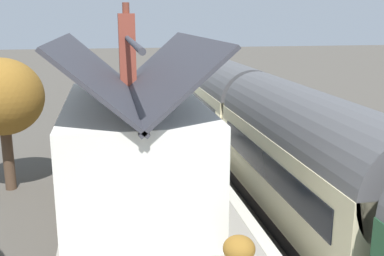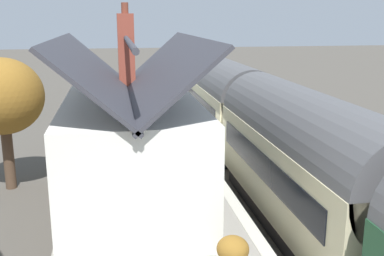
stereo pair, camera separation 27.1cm
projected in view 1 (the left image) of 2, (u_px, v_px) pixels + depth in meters
name	position (u px, v px, depth m)	size (l,w,h in m)	color
ground_plane	(228.00, 170.00, 19.38)	(160.00, 160.00, 0.00)	#4C473F
platform	(142.00, 166.00, 18.61)	(32.00, 5.32, 0.85)	gray
platform_edge_coping	(201.00, 153.00, 18.96)	(32.00, 0.36, 0.02)	beige
rail_near	(264.00, 167.00, 19.65)	(52.00, 0.08, 0.14)	gray
rail_far	(232.00, 169.00, 19.39)	(52.00, 0.08, 0.14)	gray
train	(297.00, 152.00, 14.35)	(31.26, 2.73, 4.32)	black
station_building	(134.00, 146.00, 13.80)	(8.18, 4.17, 6.03)	white
bench_platform_end	(138.00, 104.00, 27.23)	(1.41, 0.47, 0.88)	teal
bench_mid_platform	(135.00, 98.00, 29.10)	(1.41, 0.47, 0.88)	teal
planter_by_door	(112.00, 125.00, 22.03)	(0.58, 0.58, 0.82)	gray
planter_edge_far	(239.00, 252.00, 9.99)	(0.72, 0.72, 0.87)	gray
planter_bench_left	(135.00, 134.00, 20.08)	(0.67, 0.67, 0.93)	gray
planter_edge_near	(121.00, 105.00, 26.67)	(0.61, 0.61, 0.93)	teal
lamp_post_platform	(161.00, 75.00, 25.04)	(0.32, 0.50, 3.44)	black
station_sign_board	(174.00, 116.00, 20.48)	(0.96, 0.06, 1.57)	black
tree_behind_building	(2.00, 98.00, 16.47)	(2.99, 3.00, 5.00)	#4C3828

